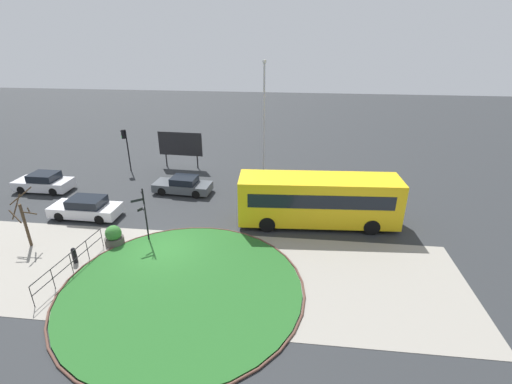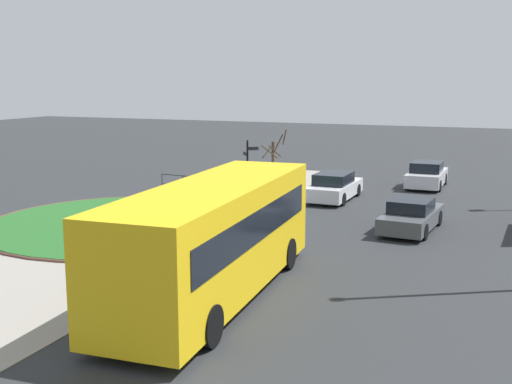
{
  "view_description": "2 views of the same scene",
  "coord_description": "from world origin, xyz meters",
  "px_view_note": "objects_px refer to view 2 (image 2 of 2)",
  "views": [
    {
      "loc": [
        7.2,
        -16.99,
        11.46
      ],
      "look_at": [
        4.82,
        3.86,
        2.18
      ],
      "focal_mm": 25.45,
      "sensor_mm": 36.0,
      "label": 1
    },
    {
      "loc": [
        24.14,
        11.72,
        6.04
      ],
      "look_at": [
        3.26,
        3.13,
        2.01
      ],
      "focal_mm": 44.53,
      "sensor_mm": 36.0,
      "label": 2
    }
  ],
  "objects_px": {
    "signpost_directional": "(247,172)",
    "car_trailing": "(334,187)",
    "planter_near_signpost": "(251,197)",
    "bus_yellow": "(215,237)",
    "car_far_lane": "(412,216)",
    "bollard_foreground": "(224,191)",
    "street_tree_bare": "(274,160)",
    "car_near_lane": "(427,175)"
  },
  "relations": [
    {
      "from": "signpost_directional",
      "to": "car_trailing",
      "type": "bearing_deg",
      "value": 154.18
    },
    {
      "from": "signpost_directional",
      "to": "planter_near_signpost",
      "type": "xyz_separation_m",
      "value": [
        -1.8,
        -0.56,
        -1.44
      ]
    },
    {
      "from": "bus_yellow",
      "to": "car_far_lane",
      "type": "distance_m",
      "value": 10.87
    },
    {
      "from": "bollard_foreground",
      "to": "bus_yellow",
      "type": "xyz_separation_m",
      "value": [
        13.14,
        5.94,
        1.24
      ]
    },
    {
      "from": "signpost_directional",
      "to": "bollard_foreground",
      "type": "height_order",
      "value": "signpost_directional"
    },
    {
      "from": "bollard_foreground",
      "to": "car_far_lane",
      "type": "bearing_deg",
      "value": 72.78
    },
    {
      "from": "car_trailing",
      "to": "bus_yellow",
      "type": "bearing_deg",
      "value": -175.86
    },
    {
      "from": "car_far_lane",
      "to": "street_tree_bare",
      "type": "distance_m",
      "value": 10.78
    },
    {
      "from": "signpost_directional",
      "to": "street_tree_bare",
      "type": "relative_size",
      "value": 1.0
    },
    {
      "from": "car_trailing",
      "to": "street_tree_bare",
      "type": "height_order",
      "value": "street_tree_bare"
    },
    {
      "from": "signpost_directional",
      "to": "car_far_lane",
      "type": "bearing_deg",
      "value": 90.08
    },
    {
      "from": "bus_yellow",
      "to": "planter_near_signpost",
      "type": "bearing_deg",
      "value": 14.76
    },
    {
      "from": "signpost_directional",
      "to": "car_trailing",
      "type": "relative_size",
      "value": 0.74
    },
    {
      "from": "bollard_foreground",
      "to": "car_trailing",
      "type": "xyz_separation_m",
      "value": [
        -2.22,
        5.13,
        0.18
      ]
    },
    {
      "from": "bus_yellow",
      "to": "signpost_directional",
      "type": "bearing_deg",
      "value": 14.95
    },
    {
      "from": "car_trailing",
      "to": "street_tree_bare",
      "type": "xyz_separation_m",
      "value": [
        -1.34,
        -3.78,
        1.04
      ]
    },
    {
      "from": "bus_yellow",
      "to": "car_trailing",
      "type": "height_order",
      "value": "bus_yellow"
    },
    {
      "from": "planter_near_signpost",
      "to": "car_trailing",
      "type": "bearing_deg",
      "value": 138.14
    },
    {
      "from": "signpost_directional",
      "to": "bollard_foreground",
      "type": "relative_size",
      "value": 3.66
    },
    {
      "from": "bollard_foreground",
      "to": "street_tree_bare",
      "type": "relative_size",
      "value": 0.27
    },
    {
      "from": "bollard_foreground",
      "to": "car_far_lane",
      "type": "relative_size",
      "value": 0.21
    },
    {
      "from": "bollard_foreground",
      "to": "car_far_lane",
      "type": "distance_m",
      "value": 10.26
    },
    {
      "from": "bollard_foreground",
      "to": "bus_yellow",
      "type": "distance_m",
      "value": 14.48
    },
    {
      "from": "planter_near_signpost",
      "to": "car_near_lane",
      "type": "bearing_deg",
      "value": 142.84
    },
    {
      "from": "car_trailing",
      "to": "planter_near_signpost",
      "type": "height_order",
      "value": "car_trailing"
    },
    {
      "from": "bollard_foreground",
      "to": "street_tree_bare",
      "type": "xyz_separation_m",
      "value": [
        -3.57,
        1.35,
        1.21
      ]
    },
    {
      "from": "bus_yellow",
      "to": "car_trailing",
      "type": "distance_m",
      "value": 15.43
    },
    {
      "from": "bus_yellow",
      "to": "car_far_lane",
      "type": "height_order",
      "value": "bus_yellow"
    },
    {
      "from": "bollard_foreground",
      "to": "signpost_directional",
      "type": "bearing_deg",
      "value": 40.26
    },
    {
      "from": "signpost_directional",
      "to": "car_near_lane",
      "type": "distance_m",
      "value": 12.73
    },
    {
      "from": "car_trailing",
      "to": "car_far_lane",
      "type": "bearing_deg",
      "value": -137.29
    },
    {
      "from": "bus_yellow",
      "to": "car_near_lane",
      "type": "height_order",
      "value": "bus_yellow"
    },
    {
      "from": "car_trailing",
      "to": "planter_near_signpost",
      "type": "distance_m",
      "value": 4.66
    },
    {
      "from": "street_tree_bare",
      "to": "car_trailing",
      "type": "bearing_deg",
      "value": 70.46
    },
    {
      "from": "bollard_foreground",
      "to": "car_trailing",
      "type": "distance_m",
      "value": 5.6
    },
    {
      "from": "signpost_directional",
      "to": "street_tree_bare",
      "type": "distance_m",
      "value": 6.74
    },
    {
      "from": "bollard_foreground",
      "to": "planter_near_signpost",
      "type": "relative_size",
      "value": 0.77
    },
    {
      "from": "car_trailing",
      "to": "planter_near_signpost",
      "type": "xyz_separation_m",
      "value": [
        3.47,
        -3.11,
        -0.12
      ]
    },
    {
      "from": "car_far_lane",
      "to": "car_near_lane",
      "type": "bearing_deg",
      "value": 8.95
    },
    {
      "from": "bollard_foreground",
      "to": "bus_yellow",
      "type": "relative_size",
      "value": 0.09
    },
    {
      "from": "signpost_directional",
      "to": "car_near_lane",
      "type": "relative_size",
      "value": 0.8
    },
    {
      "from": "car_trailing",
      "to": "street_tree_bare",
      "type": "bearing_deg",
      "value": 71.6
    }
  ]
}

